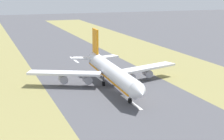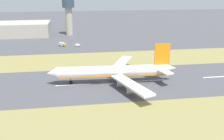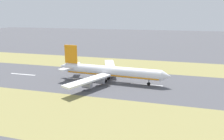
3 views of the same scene
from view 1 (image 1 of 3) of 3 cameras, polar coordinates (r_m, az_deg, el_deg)
The scene contains 6 objects.
ground_plane at distance 143.34m, azimuth 0.49°, elevation -3.09°, with size 800.00×800.00×0.00m, color #4C4C51.
grass_median_west at distance 163.91m, azimuth 15.42°, elevation -1.53°, with size 40.00×600.00×0.01m, color olive.
centreline_dash_near at distance 203.23m, azimuth -5.79°, elevation 1.58°, with size 1.20×18.00×0.01m, color silver.
centreline_dash_mid at distance 165.56m, azimuth -2.42°, elevation -0.93°, with size 1.20×18.00×0.01m, color silver.
centreline_dash_far at distance 129.31m, azimuth 2.91°, elevation -4.88°, with size 1.20×18.00×0.01m, color silver.
airplane_main_jet at distance 147.56m, azimuth -0.21°, elevation -0.21°, with size 64.05×67.20×20.20m.
Camera 1 is at (47.73, 129.38, 39.12)m, focal length 60.00 mm.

